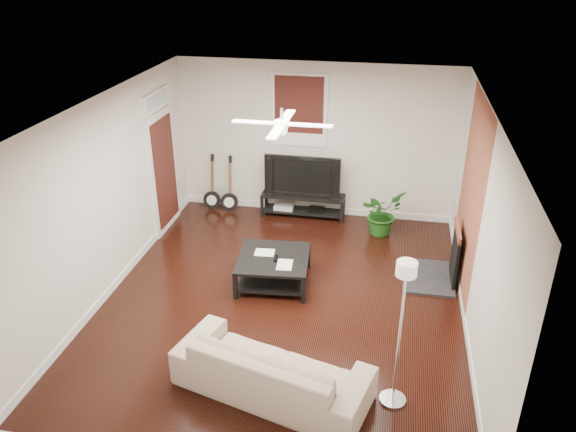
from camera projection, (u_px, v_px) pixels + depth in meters
name	position (u px, v px, depth m)	size (l,w,h in m)	color
room	(282.00, 212.00, 7.40)	(5.01, 6.01, 2.81)	black
brick_accent	(471.00, 196.00, 7.86)	(0.02, 2.20, 2.80)	#9B4D32
fireplace	(441.00, 253.00, 8.32)	(0.80, 1.10, 0.92)	black
window_back	(299.00, 110.00, 9.83)	(1.00, 0.06, 1.30)	#36110E
door_left	(163.00, 161.00, 9.56)	(0.08, 1.00, 2.50)	white
tv_stand	(303.00, 205.00, 10.40)	(1.53, 0.41, 0.43)	black
tv	(303.00, 174.00, 10.15)	(1.37, 0.18, 0.79)	black
coffee_table	(273.00, 270.00, 8.35)	(1.03, 1.03, 0.43)	black
sofa	(272.00, 368.00, 6.27)	(2.20, 0.86, 0.64)	#C1AB91
floor_lamp	(399.00, 336.00, 5.87)	(0.30, 0.30, 1.80)	white
potted_plant	(382.00, 213.00, 9.69)	(0.71, 0.62, 0.79)	#1B5518
guitar_left	(211.00, 183.00, 10.54)	(0.33, 0.23, 1.06)	black
guitar_right	(229.00, 185.00, 10.45)	(0.33, 0.23, 1.06)	black
ceiling_fan	(282.00, 124.00, 6.87)	(1.24, 1.24, 0.32)	white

